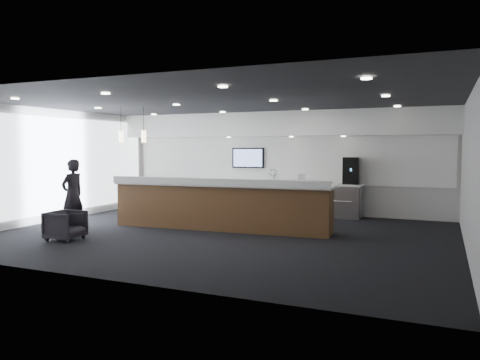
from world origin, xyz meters
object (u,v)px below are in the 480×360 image
at_px(armchair, 66,225).
at_px(lounge_guest, 73,194).
at_px(coffee_machine, 351,171).
at_px(service_counter, 220,206).

distance_m(armchair, lounge_guest, 1.43).
distance_m(coffee_machine, armchair, 7.60).
xyz_separation_m(service_counter, lounge_guest, (-3.25, -1.44, 0.27)).
distance_m(service_counter, lounge_guest, 3.56).
bearing_deg(lounge_guest, service_counter, 118.49).
distance_m(service_counter, coffee_machine, 4.10).
bearing_deg(lounge_guest, armchair, 41.07).
bearing_deg(armchair, coffee_machine, -46.40).
relative_size(coffee_machine, armchair, 1.08).
xyz_separation_m(service_counter, coffee_machine, (2.55, 3.12, 0.75)).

